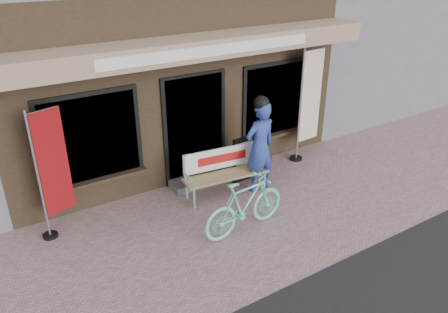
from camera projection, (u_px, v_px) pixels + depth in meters
ground at (252, 225)px, 7.49m from camera, size 70.00×70.00×0.00m
storefront at (130, 10)px, 9.99m from camera, size 7.00×6.77×6.00m
bench at (224, 168)px, 8.26m from camera, size 1.69×0.60×0.90m
person at (260, 145)px, 8.21m from camera, size 0.68×0.47×1.91m
bicycle at (245, 205)px, 7.16m from camera, size 1.64×0.60×0.97m
nobori_red at (51, 171)px, 6.84m from camera, size 0.65×0.32×2.21m
nobori_cream at (309, 103)px, 9.37m from camera, size 0.74×0.29×2.50m
menu_stand at (243, 159)px, 8.72m from camera, size 0.47×0.13×0.94m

